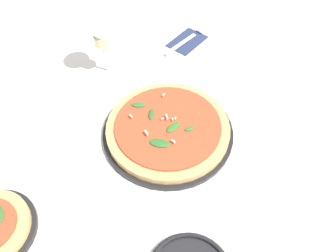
# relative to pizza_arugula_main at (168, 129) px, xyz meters

# --- Properties ---
(ground_plane) EXTENTS (6.00, 6.00, 0.00)m
(ground_plane) POSITION_rel_pizza_arugula_main_xyz_m (-0.02, 0.04, -0.02)
(ground_plane) COLOR silver
(pizza_arugula_main) EXTENTS (0.32, 0.32, 0.05)m
(pizza_arugula_main) POSITION_rel_pizza_arugula_main_xyz_m (0.00, 0.00, 0.00)
(pizza_arugula_main) COLOR black
(pizza_arugula_main) RESTS_ON ground_plane
(wine_glass) EXTENTS (0.08, 0.08, 0.17)m
(wine_glass) POSITION_rel_pizza_arugula_main_xyz_m (0.08, 0.28, 0.11)
(wine_glass) COLOR white
(wine_glass) RESTS_ON ground_plane
(napkin) EXTENTS (0.13, 0.09, 0.01)m
(napkin) POSITION_rel_pizza_arugula_main_xyz_m (0.34, 0.17, -0.01)
(napkin) COLOR navy
(napkin) RESTS_ON ground_plane
(fork) EXTENTS (0.22, 0.04, 0.00)m
(fork) POSITION_rel_pizza_arugula_main_xyz_m (0.35, 0.17, -0.01)
(fork) COLOR silver
(fork) RESTS_ON ground_plane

